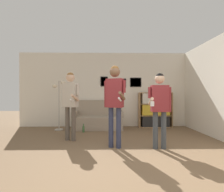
% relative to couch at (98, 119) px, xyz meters
% --- Properties ---
extents(ground_plane, '(20.00, 20.00, 0.00)m').
position_rel_couch_xyz_m(ground_plane, '(0.76, -3.49, -0.31)').
color(ground_plane, brown).
extents(wall_back, '(7.27, 0.08, 2.70)m').
position_rel_couch_xyz_m(wall_back, '(0.76, 0.41, 1.04)').
color(wall_back, silver).
rests_on(wall_back, ground_plane).
extents(wall_right, '(0.06, 6.27, 2.70)m').
position_rel_couch_xyz_m(wall_right, '(3.22, -1.56, 1.04)').
color(wall_right, silver).
rests_on(wall_right, ground_plane).
extents(couch, '(1.68, 0.80, 0.97)m').
position_rel_couch_xyz_m(couch, '(0.00, 0.00, 0.00)').
color(couch, gray).
rests_on(couch, ground_plane).
extents(bookshelf, '(1.18, 0.30, 1.24)m').
position_rel_couch_xyz_m(bookshelf, '(2.04, 0.19, 0.31)').
color(bookshelf, '#A87F51').
rests_on(bookshelf, ground_plane).
extents(floor_lamp, '(0.43, 0.28, 1.64)m').
position_rel_couch_xyz_m(floor_lamp, '(-1.27, -0.25, 0.77)').
color(floor_lamp, '#ADA89E').
rests_on(floor_lamp, ground_plane).
extents(person_player_foreground_left, '(0.47, 0.57, 1.74)m').
position_rel_couch_xyz_m(person_player_foreground_left, '(-0.61, -1.56, 0.77)').
color(person_player_foreground_left, brown).
rests_on(person_player_foreground_left, ground_plane).
extents(person_player_foreground_center, '(0.47, 0.59, 1.81)m').
position_rel_couch_xyz_m(person_player_foreground_center, '(0.50, -2.19, 0.82)').
color(person_player_foreground_center, '#2D334C').
rests_on(person_player_foreground_center, ground_plane).
extents(person_watcher_holding_cup, '(0.51, 0.40, 1.63)m').
position_rel_couch_xyz_m(person_watcher_holding_cup, '(1.46, -2.29, 0.69)').
color(person_watcher_holding_cup, '#3D4247').
rests_on(person_watcher_holding_cup, ground_plane).
extents(bottle_on_floor, '(0.07, 0.07, 0.26)m').
position_rel_couch_xyz_m(bottle_on_floor, '(-0.42, -0.61, -0.21)').
color(bottle_on_floor, '#3D6638').
rests_on(bottle_on_floor, ground_plane).
extents(drinking_cup, '(0.08, 0.08, 0.10)m').
position_rel_couch_xyz_m(drinking_cup, '(2.24, 0.19, 0.98)').
color(drinking_cup, white).
rests_on(drinking_cup, bookshelf).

